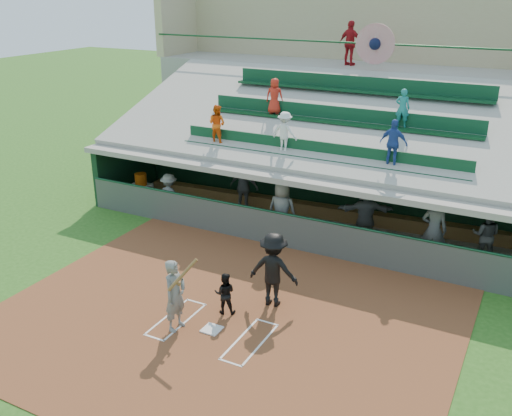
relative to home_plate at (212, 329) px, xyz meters
The scene contains 20 objects.
ground 0.04m from the home_plate, ahead, with size 100.00×100.00×0.00m, color #275718.
dirt_slab 0.50m from the home_plate, 90.00° to the left, with size 11.00×9.00×0.02m, color brown.
home_plate is the anchor object (origin of this frame).
batters_box_chalk 0.01m from the home_plate, ahead, with size 2.65×1.85×0.01m.
dugout_floor 6.75m from the home_plate, 90.00° to the left, with size 16.00×3.50×0.04m, color gray.
concourse_slab 13.69m from the home_plate, 90.00° to the left, with size 20.00×3.00×4.60m, color gray.
grandstand 10.75m from the home_plate, 90.03° to the left, with size 20.40×10.40×7.80m.
batter_at_plate 1.22m from the home_plate, 158.24° to the right, with size 0.86×0.76×1.95m.
catcher 0.98m from the home_plate, 97.95° to the left, with size 0.53×0.41×1.08m, color black.
home_umpire 2.14m from the home_plate, 66.65° to the left, with size 1.26×0.73×1.95m, color black.
dugout_bench 7.86m from the home_plate, 89.39° to the left, with size 14.37×0.43×0.43m, color olive.
white_table 9.26m from the home_plate, 138.27° to the left, with size 0.75×0.56×0.65m, color white.
water_cooler 9.25m from the home_plate, 138.16° to the left, with size 0.44×0.44×0.44m, color #CE550C.
dugout_player_a 7.36m from the home_plate, 133.07° to the left, with size 1.02×0.59×1.58m, color #5C5F5A.
dugout_player_b 7.64m from the home_plate, 112.75° to the left, with size 1.10×0.46×1.87m, color #52544F.
dugout_player_c 5.65m from the home_plate, 97.83° to the left, with size 0.95×0.62×1.94m, color #5E605B.
dugout_player_d 6.88m from the home_plate, 76.07° to the left, with size 1.75×0.56×1.88m, color #575A55.
dugout_player_e 7.25m from the home_plate, 57.68° to the left, with size 0.73×0.48×1.99m, color #5D605B.
dugout_player_f 8.61m from the home_plate, 52.62° to the left, with size 0.80×0.62×1.64m, color #51534E.
concourse_staff_a 14.25m from the home_plate, 95.85° to the left, with size 1.03×0.43×1.76m, color #A81319.
Camera 1 is at (6.26, -9.76, 7.64)m, focal length 40.00 mm.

